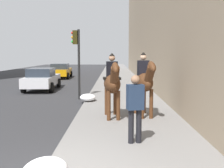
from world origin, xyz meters
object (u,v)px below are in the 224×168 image
object	(u,v)px
mounted_horse_far	(144,81)
pedestrian_greeting	(135,104)
car_near_lane	(61,71)
traffic_light_near_curb	(77,53)
car_mid_lane	(42,79)
mounted_horse_near	(112,83)

from	to	relation	value
mounted_horse_far	pedestrian_greeting	xyz separation A→B (m)	(-3.01, 0.55, -0.29)
car_near_lane	traffic_light_near_curb	bearing A→B (deg)	-167.79
traffic_light_near_curb	pedestrian_greeting	bearing A→B (deg)	-162.39
mounted_horse_far	traffic_light_near_curb	distance (m)	5.49
car_mid_lane	traffic_light_near_curb	size ratio (longest dim) A/B	1.27
mounted_horse_near	pedestrian_greeting	distance (m)	2.83
car_near_lane	traffic_light_near_curb	distance (m)	13.50
mounted_horse_near	traffic_light_near_curb	world-z (taller)	traffic_light_near_curb
mounted_horse_far	pedestrian_greeting	distance (m)	3.07
car_near_lane	pedestrian_greeting	bearing A→B (deg)	-166.59
mounted_horse_near	pedestrian_greeting	xyz separation A→B (m)	(-2.76, -0.57, -0.26)
mounted_horse_near	pedestrian_greeting	size ratio (longest dim) A/B	1.33
mounted_horse_near	car_near_lane	world-z (taller)	mounted_horse_near
mounted_horse_far	car_mid_lane	bearing A→B (deg)	-154.56
pedestrian_greeting	car_mid_lane	size ratio (longest dim) A/B	0.37
mounted_horse_near	mounted_horse_far	distance (m)	1.15
traffic_light_near_curb	mounted_horse_far	bearing A→B (deg)	-146.94
pedestrian_greeting	car_near_lane	size ratio (longest dim) A/B	0.37
car_near_lane	mounted_horse_near	bearing A→B (deg)	-165.99
mounted_horse_far	traffic_light_near_curb	world-z (taller)	traffic_light_near_curb
mounted_horse_far	car_mid_lane	size ratio (longest dim) A/B	0.50
pedestrian_greeting	car_mid_lane	distance (m)	12.47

